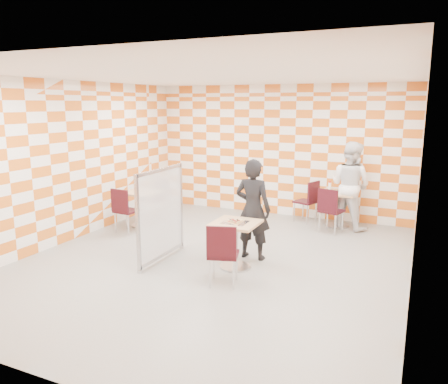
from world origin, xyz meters
name	(u,v)px	position (x,y,z in m)	size (l,w,h in m)	color
room_shell	(227,168)	(0.00, 0.54, 1.50)	(7.00, 7.00, 7.00)	gray
main_table	(235,237)	(0.43, -0.10, 0.51)	(0.70, 0.70, 0.75)	tan
second_table	(338,203)	(1.48, 2.99, 0.51)	(0.70, 0.70, 0.75)	tan
empty_table	(142,203)	(-2.31, 1.32, 0.51)	(0.70, 0.70, 0.75)	tan
chair_main_front	(223,250)	(0.56, -0.86, 0.54)	(0.52, 0.53, 0.92)	black
chair_second_front	(330,207)	(1.43, 2.38, 0.54)	(0.52, 0.53, 0.92)	black
chair_second_side	(309,198)	(0.85, 3.05, 0.54)	(0.55, 0.54, 0.92)	black
chair_empty_near	(124,207)	(-2.32, 0.69, 0.54)	(0.45, 0.46, 0.92)	black
chair_empty_far	(159,195)	(-2.32, 1.99, 0.54)	(0.45, 0.46, 0.92)	black
partition	(161,214)	(-0.83, -0.27, 0.79)	(0.08, 1.38, 1.55)	white
man_dark	(253,209)	(0.52, 0.44, 0.85)	(0.62, 0.41, 1.69)	black
man_white	(350,185)	(1.71, 2.98, 0.91)	(0.88, 0.69, 1.82)	white
pizza_on_foil	(235,221)	(0.43, -0.11, 0.77)	(0.40, 0.40, 0.04)	silver
sport_bottle	(330,186)	(1.27, 3.12, 0.84)	(0.06, 0.06, 0.20)	white
soda_bottle	(346,187)	(1.62, 3.08, 0.85)	(0.07, 0.07, 0.23)	black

